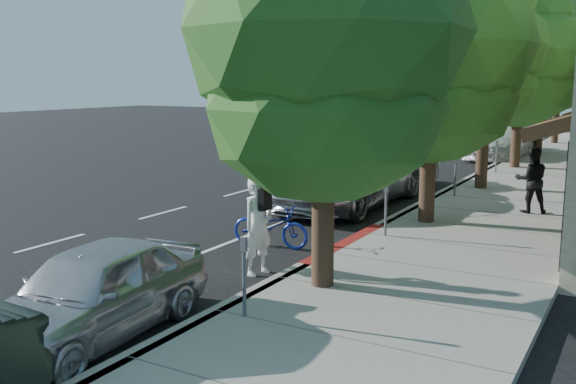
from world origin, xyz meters
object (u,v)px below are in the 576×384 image
Objects in this scene: dark_suv_far at (501,139)px; pedestrian at (532,180)px; bicycle at (270,226)px; street_tree_5 at (560,64)px; street_tree_0 at (325,39)px; near_car_a at (93,292)px; street_tree_4 at (544,56)px; dark_sedan at (396,169)px; cyclist at (258,226)px; street_tree_3 at (521,54)px; silver_suv at (342,176)px; white_pickup at (501,141)px; street_tree_1 at (432,49)px; street_tree_2 at (488,50)px.

dark_suv_far is 16.37m from pedestrian.
street_tree_5 is at bearing -10.73° from bicycle.
near_car_a is (-2.01, -3.50, -3.74)m from street_tree_0.
dark_sedan is at bearing -102.16° from street_tree_4.
bicycle is at bearing 39.05° from cyclist.
street_tree_3 is at bearing 73.81° from dark_sedan.
dark_suv_far is at bearing 84.48° from near_car_a.
white_pickup is (1.70, 14.49, -0.07)m from silver_suv.
street_tree_5 is (0.00, 24.00, 0.13)m from street_tree_1.
silver_suv is at bearing 90.48° from near_car_a.
dark_suv_far is (-1.85, 24.38, -3.74)m from street_tree_0.
street_tree_0 reaches higher than dark_sedan.
street_tree_0 is at bearing 54.96° from near_car_a.
dark_sedan is 13.20m from dark_suv_far.
street_tree_2 is 1.78× the size of near_car_a.
street_tree_1 reaches higher than white_pickup.
silver_suv is at bearing 1.27° from bicycle.
cyclist is at bearing -161.00° from bicycle.
white_pickup is at bearing 83.44° from near_car_a.
street_tree_4 is (0.00, 18.00, 0.39)m from street_tree_1.
dark_suv_far is (-1.85, 12.38, -4.01)m from street_tree_2.
silver_suv reaches higher than dark_sedan.
street_tree_2 is at bearing 90.00° from street_tree_0.
street_tree_4 is at bearing -103.50° from pedestrian.
street_tree_0 reaches higher than white_pickup.
bicycle is at bearing -92.67° from dark_suv_far.
street_tree_4 reaches higher than bicycle.
dark_sedan is (-2.76, -12.79, -4.21)m from street_tree_4.
cyclist reaches higher than white_pickup.
silver_suv is at bearing -106.45° from street_tree_3.
dark_sedan is (-1.16, 10.82, -0.27)m from cyclist.
street_tree_4 is 1.89× the size of dark_suv_far.
street_tree_5 reaches higher than bicycle.
bicycle is at bearing -104.24° from street_tree_2.
bicycle is 0.44× the size of dark_suv_far.
near_car_a is (-2.01, -27.50, -4.19)m from street_tree_4.
street_tree_4 is at bearing -12.54° from dark_suv_far.
white_pickup reaches higher than near_car_a.
street_tree_3 is at bearing 90.00° from street_tree_2.
street_tree_4 reaches higher than street_tree_2.
street_tree_5 is 1.15× the size of silver_suv.
pedestrian is at bearing -76.93° from dark_suv_far.
street_tree_0 is at bearing -82.74° from white_pickup.
dark_suv_far is at bearing -7.24° from bicycle.
street_tree_0 is 30.00m from street_tree_5.
silver_suv is at bearing -124.56° from street_tree_2.
dark_sedan is (-0.29, 8.93, 0.21)m from bicycle.
cyclist is 2.14m from bicycle.
near_car_a is at bearing -83.45° from silver_suv.
pedestrian is (4.62, 6.22, 0.57)m from bicycle.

